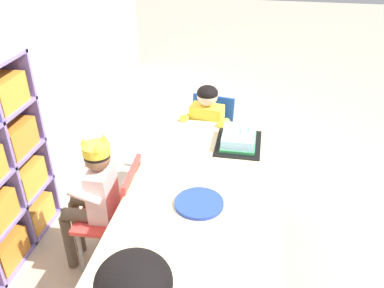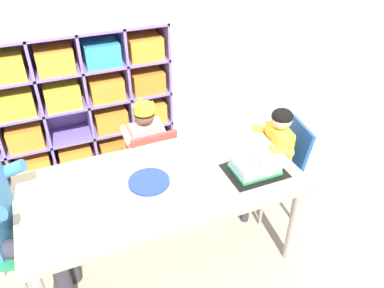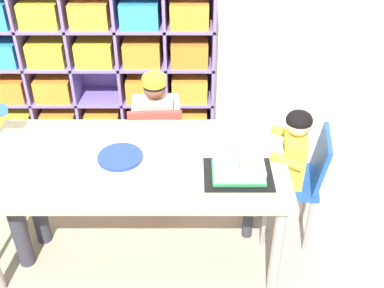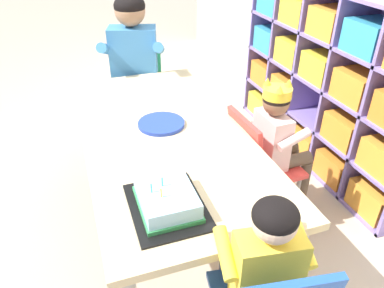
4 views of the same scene
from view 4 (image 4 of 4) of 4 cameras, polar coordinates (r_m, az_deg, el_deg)
The scene contains 14 objects.
ground at distance 2.14m, azimuth -3.72°, elevation -12.55°, with size 16.00×16.00×0.00m, color tan.
storage_cubby_shelf at distance 2.62m, azimuth 19.81°, elevation 8.66°, with size 1.67×0.30×1.14m.
activity_table at distance 1.80m, azimuth -4.32°, elevation 0.02°, with size 1.54×0.75×0.61m.
classroom_chair_blue at distance 1.98m, azimuth 10.06°, elevation -2.59°, with size 0.35×0.34×0.66m.
child_with_crown at distance 1.97m, azimuth 13.19°, elevation 1.14°, with size 0.30×0.31×0.83m.
classroom_chair_adult_side at distance 2.66m, azimuth -8.41°, elevation 8.61°, with size 0.43×0.44×0.70m.
adult_helper_seated at distance 2.47m, azimuth -9.04°, elevation 12.24°, with size 0.47×0.46×1.09m.
guest_at_table_side at distance 1.29m, azimuth 10.53°, elevation -17.49°, with size 0.32×0.32×0.83m.
birthday_cake_on_tray at distance 1.31m, azimuth -3.91°, elevation -8.59°, with size 0.33×0.26×0.12m.
paper_plate_stack at distance 1.82m, azimuth -4.75°, elevation 3.14°, with size 0.23×0.23×0.02m, color #233DA3.
paper_napkin_square at distance 2.28m, azimuth -13.45°, elevation 8.33°, with size 0.15×0.15×0.00m, color white.
fork_near_cake_tray at distance 2.31m, azimuth -5.17°, elevation 9.41°, with size 0.12×0.10×0.00m.
fork_by_napkin at distance 2.09m, azimuth -9.12°, elevation 6.54°, with size 0.07×0.13×0.00m.
fork_near_child_seat at distance 1.59m, azimuth 4.70°, elevation -1.83°, with size 0.05×0.12×0.00m.
Camera 4 is at (1.49, -0.36, 1.50)m, focal length 34.70 mm.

